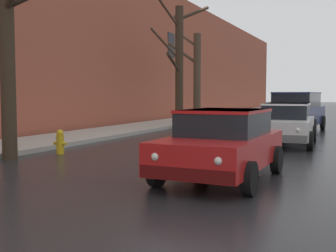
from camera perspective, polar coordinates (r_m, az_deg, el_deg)
left_sidewalk_slab at (r=21.01m, az=-4.87°, el=-0.34°), size 2.79×80.00×0.15m
brick_townhouse_facade at (r=22.06m, az=-9.33°, el=10.68°), size 0.63×80.00×8.48m
snow_bank_mid_block_left at (r=28.51m, az=5.97°, el=1.26°), size 1.96×1.13×0.56m
bare_tree_second_along_sidewalk at (r=12.28m, az=-19.81°, el=9.77°), size 2.79×2.96×5.90m
bare_tree_mid_block at (r=22.19m, az=1.47°, el=8.40°), size 2.37×3.33×6.32m
bare_tree_far_down_block at (r=24.62m, az=3.64°, el=6.55°), size 2.08×1.43×5.22m
sedan_red_approaching_near_lane at (r=8.91m, az=7.16°, el=-2.15°), size 1.99×3.89×1.42m
sedan_white_parked_kerbside_close at (r=15.41m, az=15.24°, el=0.41°), size 2.07×4.36×1.42m
suv_darkblue_parked_kerbside_mid at (r=21.06m, az=16.54°, el=2.01°), size 2.31×4.89×1.82m
fire_hydrant at (r=12.97m, az=-13.96°, el=-2.01°), size 0.42×0.22×0.71m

